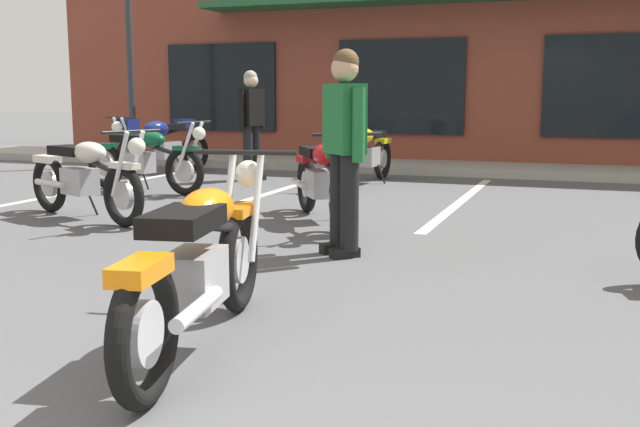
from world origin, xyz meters
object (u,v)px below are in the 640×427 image
(motorcycle_silver_naked, at_px, (144,158))
(motorcycle_blue_standard, at_px, (159,143))
(person_by_back_row, at_px, (252,118))
(motorcycle_cream_vintage, at_px, (323,179))
(motorcycle_red_sportbike, at_px, (366,153))
(person_in_shorts_foreground, at_px, (344,140))
(motorcycle_orange_scrambler, at_px, (85,176))
(motorcycle_foreground_classic, at_px, (201,262))

(motorcycle_silver_naked, relative_size, motorcycle_blue_standard, 1.01)
(motorcycle_blue_standard, relative_size, person_by_back_row, 1.24)
(motorcycle_cream_vintage, relative_size, person_by_back_row, 1.09)
(motorcycle_red_sportbike, bearing_deg, person_by_back_row, -176.55)
(person_by_back_row, bearing_deg, person_in_shorts_foreground, -56.99)
(motorcycle_red_sportbike, distance_m, motorcycle_orange_scrambler, 4.45)
(motorcycle_cream_vintage, bearing_deg, motorcycle_foreground_classic, -79.44)
(motorcycle_red_sportbike, distance_m, person_in_shorts_foreground, 4.95)
(person_in_shorts_foreground, xyz_separation_m, person_by_back_row, (-3.03, 4.66, 0.00))
(motorcycle_orange_scrambler, bearing_deg, motorcycle_red_sportbike, 64.70)
(motorcycle_foreground_classic, bearing_deg, motorcycle_red_sportbike, 99.89)
(motorcycle_silver_naked, xyz_separation_m, person_in_shorts_foreground, (3.79, -2.88, 0.49))
(motorcycle_blue_standard, xyz_separation_m, motorcycle_orange_scrambler, (1.66, -4.10, -0.07))
(motorcycle_orange_scrambler, bearing_deg, motorcycle_cream_vintage, 14.57)
(motorcycle_foreground_classic, xyz_separation_m, person_by_back_row, (-3.05, 7.09, 0.49))
(motorcycle_red_sportbike, bearing_deg, motorcycle_cream_vintage, -80.87)
(motorcycle_blue_standard, bearing_deg, motorcycle_foreground_classic, -56.46)
(motorcycle_foreground_classic, distance_m, motorcycle_red_sportbike, 7.31)
(motorcycle_cream_vintage, height_order, person_by_back_row, person_by_back_row)
(motorcycle_foreground_classic, xyz_separation_m, person_in_shorts_foreground, (-0.03, 2.43, 0.49))
(motorcycle_red_sportbike, distance_m, motorcycle_cream_vintage, 3.43)
(motorcycle_foreground_classic, relative_size, motorcycle_silver_naked, 1.00)
(motorcycle_orange_scrambler, distance_m, person_by_back_row, 3.95)
(motorcycle_silver_naked, height_order, motorcycle_orange_scrambler, same)
(motorcycle_red_sportbike, relative_size, motorcycle_cream_vintage, 1.15)
(motorcycle_foreground_classic, bearing_deg, motorcycle_orange_scrambler, 134.83)
(person_by_back_row, bearing_deg, motorcycle_orange_scrambler, -91.51)
(motorcycle_foreground_classic, relative_size, motorcycle_red_sportbike, 0.99)
(motorcycle_foreground_classic, bearing_deg, person_in_shorts_foreground, 90.63)
(motorcycle_blue_standard, height_order, person_in_shorts_foreground, person_in_shorts_foreground)
(motorcycle_red_sportbike, xyz_separation_m, motorcycle_orange_scrambler, (-1.90, -4.02, 0.00))
(motorcycle_red_sportbike, distance_m, motorcycle_blue_standard, 3.57)
(motorcycle_foreground_classic, relative_size, motorcycle_cream_vintage, 1.14)
(motorcycle_orange_scrambler, xyz_separation_m, motorcycle_cream_vintage, (2.45, 0.64, 0.00))
(motorcycle_silver_naked, distance_m, motorcycle_blue_standard, 2.20)
(motorcycle_red_sportbike, bearing_deg, motorcycle_silver_naked, -143.70)
(motorcycle_red_sportbike, height_order, motorcycle_cream_vintage, same)
(motorcycle_blue_standard, height_order, motorcycle_orange_scrambler, same)
(person_by_back_row, bearing_deg, motorcycle_cream_vintage, -54.45)
(motorcycle_silver_naked, distance_m, person_by_back_row, 2.00)
(motorcycle_foreground_classic, distance_m, person_in_shorts_foreground, 2.48)
(motorcycle_cream_vintage, bearing_deg, motorcycle_blue_standard, 139.89)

